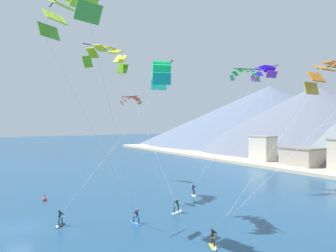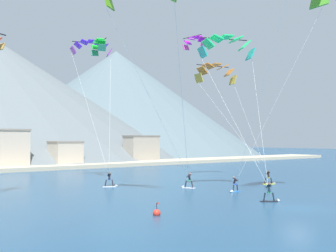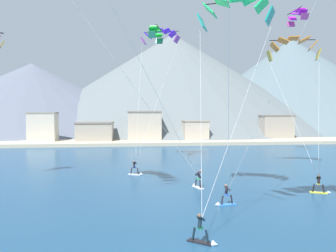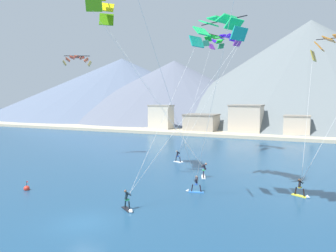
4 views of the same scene
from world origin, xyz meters
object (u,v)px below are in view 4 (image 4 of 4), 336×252
object	(u,v)px
kitesurfer_near_trail	(179,159)
parafoil_kite_distant_mid_solo	(214,40)
parafoil_kite_far_left	(217,28)
kitesurfer_mid_center	(204,172)
parafoil_kite_distant_high_outer	(77,60)
race_marker_buoy	(27,188)
kitesurfer_near_lead	(302,191)
kitesurfer_far_right	(194,187)
parafoil_kite_near_trail	(224,41)
parafoil_kite_mid_center	(102,1)
kitesurfer_far_left	(128,204)

from	to	relation	value
kitesurfer_near_trail	parafoil_kite_distant_mid_solo	xyz separation A→B (m)	(2.77, 7.06, 16.99)
kitesurfer_near_trail	parafoil_kite_far_left	size ratio (longest dim) A/B	0.12
kitesurfer_mid_center	parafoil_kite_distant_high_outer	size ratio (longest dim) A/B	0.47
parafoil_kite_far_left	parafoil_kite_distant_high_outer	world-z (taller)	parafoil_kite_far_left
race_marker_buoy	kitesurfer_near_lead	bearing A→B (deg)	19.21
kitesurfer_far_right	parafoil_kite_distant_high_outer	size ratio (longest dim) A/B	0.47
kitesurfer_mid_center	kitesurfer_far_right	size ratio (longest dim) A/B	1.00
kitesurfer_near_trail	parafoil_kite_distant_mid_solo	size ratio (longest dim) A/B	0.39
kitesurfer_mid_center	parafoil_kite_near_trail	size ratio (longest dim) A/B	0.10
parafoil_kite_near_trail	race_marker_buoy	bearing A→B (deg)	-112.96
parafoil_kite_mid_center	race_marker_buoy	distance (m)	20.85
kitesurfer_near_trail	parafoil_kite_far_left	bearing A→B (deg)	-52.06
parafoil_kite_near_trail	race_marker_buoy	distance (m)	35.57
kitesurfer_far_right	parafoil_kite_distant_mid_solo	size ratio (longest dim) A/B	0.40
parafoil_kite_near_trail	parafoil_kite_far_left	world-z (taller)	parafoil_kite_near_trail
kitesurfer_far_right	parafoil_kite_distant_high_outer	world-z (taller)	parafoil_kite_distant_high_outer
kitesurfer_near_lead	parafoil_kite_distant_high_outer	size ratio (longest dim) A/B	0.46
kitesurfer_mid_center	kitesurfer_near_lead	bearing A→B (deg)	-17.91
parafoil_kite_mid_center	kitesurfer_near_lead	bearing A→B (deg)	3.61
parafoil_kite_near_trail	parafoil_kite_distant_high_outer	distance (m)	22.63
kitesurfer_far_left	parafoil_kite_far_left	size ratio (longest dim) A/B	0.11
kitesurfer_near_lead	kitesurfer_far_right	bearing A→B (deg)	-164.58
kitesurfer_near_trail	parafoil_kite_mid_center	world-z (taller)	parafoil_kite_mid_center
kitesurfer_mid_center	kitesurfer_far_right	distance (m)	6.02
kitesurfer_far_right	parafoil_kite_distant_mid_solo	xyz separation A→B (m)	(-3.80, 19.52, 17.08)
kitesurfer_far_left	parafoil_kite_near_trail	xyz separation A→B (m)	(0.06, 29.42, 17.29)
kitesurfer_near_lead	parafoil_kite_distant_mid_solo	world-z (taller)	parafoil_kite_distant_mid_solo
race_marker_buoy	parafoil_kite_near_trail	bearing A→B (deg)	67.04
kitesurfer_far_left	parafoil_kite_far_left	xyz separation A→B (m)	(4.52, 9.15, 15.05)
kitesurfer_near_lead	kitesurfer_near_trail	world-z (taller)	kitesurfer_near_trail
parafoil_kite_distant_mid_solo	race_marker_buoy	distance (m)	32.83
kitesurfer_near_trail	kitesurfer_mid_center	size ratio (longest dim) A/B	0.99
kitesurfer_far_right	parafoil_kite_distant_mid_solo	bearing A→B (deg)	101.02
kitesurfer_near_lead	kitesurfer_mid_center	size ratio (longest dim) A/B	0.97
parafoil_kite_distant_high_outer	kitesurfer_far_right	bearing A→B (deg)	-24.52
kitesurfer_far_left	parafoil_kite_distant_mid_solo	size ratio (longest dim) A/B	0.39
kitesurfer_near_lead	parafoil_kite_near_trail	world-z (taller)	parafoil_kite_near_trail
kitesurfer_far_left	race_marker_buoy	size ratio (longest dim) A/B	1.70
kitesurfer_far_right	parafoil_kite_distant_mid_solo	distance (m)	26.22
parafoil_kite_near_trail	parafoil_kite_distant_mid_solo	world-z (taller)	parafoil_kite_near_trail
parafoil_kite_mid_center	parafoil_kite_distant_mid_solo	distance (m)	19.64
kitesurfer_near_trail	parafoil_kite_distant_high_outer	world-z (taller)	parafoil_kite_distant_high_outer
parafoil_kite_mid_center	parafoil_kite_distant_mid_solo	world-z (taller)	parafoil_kite_mid_center
parafoil_kite_mid_center	parafoil_kite_distant_high_outer	xyz separation A→B (m)	(-10.49, 8.46, -4.86)
kitesurfer_far_left	kitesurfer_far_right	bearing A→B (deg)	65.85
parafoil_kite_near_trail	parafoil_kite_distant_mid_solo	bearing A→B (deg)	-104.34
kitesurfer_mid_center	parafoil_kite_distant_high_outer	bearing A→B (deg)	169.42
kitesurfer_near_trail	parafoil_kite_distant_mid_solo	distance (m)	18.61
parafoil_kite_near_trail	parafoil_kite_distant_high_outer	bearing A→B (deg)	-145.36
kitesurfer_near_lead	kitesurfer_near_trail	distance (m)	18.80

